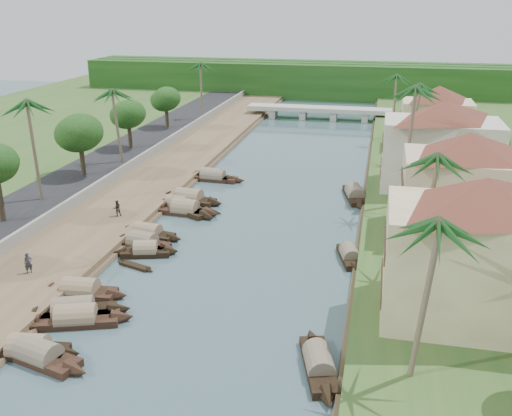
% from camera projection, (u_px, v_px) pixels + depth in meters
% --- Properties ---
extents(ground, '(220.00, 220.00, 0.00)m').
position_uv_depth(ground, '(216.00, 290.00, 46.08)').
color(ground, '#3E565D').
rests_on(ground, ground).
extents(left_bank, '(10.00, 180.00, 0.80)m').
position_uv_depth(left_bank, '(133.00, 194.00, 67.52)').
color(left_bank, brown).
rests_on(left_bank, ground).
extents(right_bank, '(16.00, 180.00, 1.20)m').
position_uv_depth(right_bank, '(441.00, 216.00, 60.35)').
color(right_bank, '#2B5221').
rests_on(right_bank, ground).
extents(road, '(8.00, 180.00, 1.40)m').
position_uv_depth(road, '(68.00, 187.00, 69.15)').
color(road, black).
rests_on(road, ground).
extents(retaining_wall, '(0.40, 180.00, 1.10)m').
position_uv_depth(retaining_wall, '(100.00, 184.00, 68.05)').
color(retaining_wall, gray).
rests_on(retaining_wall, left_bank).
extents(treeline, '(120.00, 14.00, 8.00)m').
position_uv_depth(treeline, '(333.00, 80.00, 136.38)').
color(treeline, '#123E10').
rests_on(treeline, ground).
extents(bridge, '(28.00, 4.00, 2.40)m').
position_uv_depth(bridge, '(319.00, 110.00, 111.50)').
color(bridge, '#A7A79C').
rests_on(bridge, ground).
extents(building_near, '(14.85, 14.85, 10.20)m').
position_uv_depth(building_near, '(477.00, 249.00, 38.20)').
color(building_near, beige).
rests_on(building_near, right_bank).
extents(building_mid, '(14.11, 14.11, 9.70)m').
position_uv_depth(building_mid, '(464.00, 183.00, 52.75)').
color(building_mid, '#D2AF95').
rests_on(building_mid, right_bank).
extents(building_far, '(15.59, 15.59, 10.20)m').
position_uv_depth(building_far, '(441.00, 145.00, 65.70)').
color(building_far, beige).
rests_on(building_far, right_bank).
extents(building_distant, '(12.62, 12.62, 9.20)m').
position_uv_depth(building_distant, '(436.00, 117.00, 84.00)').
color(building_distant, beige).
rests_on(building_distant, right_bank).
extents(sampan_0, '(8.48, 3.70, 2.19)m').
position_uv_depth(sampan_0, '(39.00, 355.00, 36.96)').
color(sampan_0, black).
rests_on(sampan_0, ground).
extents(sampan_1, '(7.37, 2.48, 2.16)m').
position_uv_depth(sampan_1, '(29.00, 350.00, 37.57)').
color(sampan_1, black).
rests_on(sampan_1, ground).
extents(sampan_2, '(8.53, 4.34, 2.22)m').
position_uv_depth(sampan_2, '(76.00, 319.00, 41.18)').
color(sampan_2, black).
rests_on(sampan_2, ground).
extents(sampan_3, '(8.63, 4.68, 2.29)m').
position_uv_depth(sampan_3, '(74.00, 312.00, 42.14)').
color(sampan_3, black).
rests_on(sampan_3, ground).
extents(sampan_4, '(7.99, 2.31, 2.24)m').
position_uv_depth(sampan_4, '(81.00, 291.00, 45.06)').
color(sampan_4, black).
rests_on(sampan_4, ground).
extents(sampan_5, '(6.35, 3.16, 2.01)m').
position_uv_depth(sampan_5, '(146.00, 251.00, 52.29)').
color(sampan_5, black).
rests_on(sampan_5, ground).
extents(sampan_6, '(7.61, 3.01, 2.22)m').
position_uv_depth(sampan_6, '(143.00, 243.00, 54.00)').
color(sampan_6, black).
rests_on(sampan_6, ground).
extents(sampan_7, '(7.90, 2.75, 2.08)m').
position_uv_depth(sampan_7, '(147.00, 233.00, 56.27)').
color(sampan_7, black).
rests_on(sampan_7, ground).
extents(sampan_8, '(8.09, 2.51, 2.44)m').
position_uv_depth(sampan_8, '(185.00, 210.00, 62.45)').
color(sampan_8, black).
rests_on(sampan_8, ground).
extents(sampan_9, '(9.24, 5.98, 2.37)m').
position_uv_depth(sampan_9, '(184.00, 208.00, 63.00)').
color(sampan_9, black).
rests_on(sampan_9, ground).
extents(sampan_10, '(6.87, 2.30, 1.91)m').
position_uv_depth(sampan_10, '(177.00, 204.00, 64.35)').
color(sampan_10, black).
rests_on(sampan_10, ground).
extents(sampan_11, '(8.85, 3.24, 2.45)m').
position_uv_depth(sampan_11, '(189.00, 199.00, 65.94)').
color(sampan_11, black).
rests_on(sampan_11, ground).
extents(sampan_12, '(8.95, 2.18, 2.12)m').
position_uv_depth(sampan_12, '(213.00, 177.00, 73.92)').
color(sampan_12, black).
rests_on(sampan_12, ground).
extents(sampan_13, '(7.93, 3.47, 2.14)m').
position_uv_depth(sampan_13, '(212.00, 176.00, 74.42)').
color(sampan_13, black).
rests_on(sampan_13, ground).
extents(sampan_14, '(3.76, 8.48, 2.05)m').
position_uv_depth(sampan_14, '(319.00, 364.00, 36.09)').
color(sampan_14, black).
rests_on(sampan_14, ground).
extents(sampan_15, '(3.12, 6.89, 1.87)m').
position_uv_depth(sampan_15, '(350.00, 256.00, 51.36)').
color(sampan_15, black).
rests_on(sampan_15, ground).
extents(sampan_16, '(3.76, 9.47, 2.26)m').
position_uv_depth(sampan_16, '(355.00, 195.00, 67.42)').
color(sampan_16, black).
rests_on(sampan_16, ground).
extents(canoe_1, '(4.25, 2.00, 0.69)m').
position_uv_depth(canoe_1, '(135.00, 266.00, 50.03)').
color(canoe_1, black).
rests_on(canoe_1, ground).
extents(canoe_2, '(6.24, 1.25, 0.90)m').
position_uv_depth(canoe_2, '(194.00, 212.00, 62.90)').
color(canoe_2, black).
rests_on(canoe_2, ground).
extents(palm_0, '(3.20, 3.20, 11.33)m').
position_uv_depth(palm_0, '(429.00, 226.00, 30.45)').
color(palm_0, '#77624F').
rests_on(palm_0, ground).
extents(palm_1, '(3.20, 3.20, 11.30)m').
position_uv_depth(palm_1, '(431.00, 159.00, 43.33)').
color(palm_1, '#77624F').
rests_on(palm_1, ground).
extents(palm_2, '(3.20, 3.20, 14.11)m').
position_uv_depth(palm_2, '(413.00, 91.00, 57.66)').
color(palm_2, '#77624F').
rests_on(palm_2, ground).
extents(palm_3, '(3.20, 3.20, 11.99)m').
position_uv_depth(palm_3, '(414.00, 87.00, 74.54)').
color(palm_3, '#77624F').
rests_on(palm_3, ground).
extents(palm_5, '(3.20, 3.20, 12.27)m').
position_uv_depth(palm_5, '(29.00, 104.00, 59.40)').
color(palm_5, '#77624F').
rests_on(palm_5, ground).
extents(palm_6, '(3.20, 3.20, 11.12)m').
position_uv_depth(palm_6, '(116.00, 92.00, 74.19)').
color(palm_6, '#77624F').
rests_on(palm_6, ground).
extents(palm_7, '(3.20, 3.20, 11.28)m').
position_uv_depth(palm_7, '(397.00, 77.00, 89.10)').
color(palm_7, '#77624F').
rests_on(palm_7, ground).
extents(palm_8, '(3.20, 3.20, 11.39)m').
position_uv_depth(palm_8, '(200.00, 65.00, 102.70)').
color(palm_8, '#77624F').
rests_on(palm_8, ground).
extents(tree_3, '(5.47, 5.47, 7.58)m').
position_uv_depth(tree_3, '(80.00, 134.00, 69.93)').
color(tree_3, '#433526').
rests_on(tree_3, ground).
extents(tree_4, '(4.78, 4.78, 6.97)m').
position_uv_depth(tree_4, '(128.00, 115.00, 82.98)').
color(tree_4, '#433526').
rests_on(tree_4, ground).
extents(tree_5, '(4.65, 4.65, 6.69)m').
position_uv_depth(tree_5, '(166.00, 100.00, 96.96)').
color(tree_5, '#433526').
rests_on(tree_5, ground).
extents(tree_6, '(4.50, 4.50, 7.12)m').
position_uv_depth(tree_6, '(485.00, 145.00, 65.60)').
color(tree_6, '#433526').
rests_on(tree_6, ground).
extents(person_near, '(0.76, 0.76, 1.78)m').
position_uv_depth(person_near, '(28.00, 263.00, 46.96)').
color(person_near, '#282B30').
rests_on(person_near, left_bank).
extents(person_far, '(1.05, 1.03, 1.71)m').
position_uv_depth(person_far, '(117.00, 208.00, 59.45)').
color(person_far, '#2D2C1F').
rests_on(person_far, left_bank).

